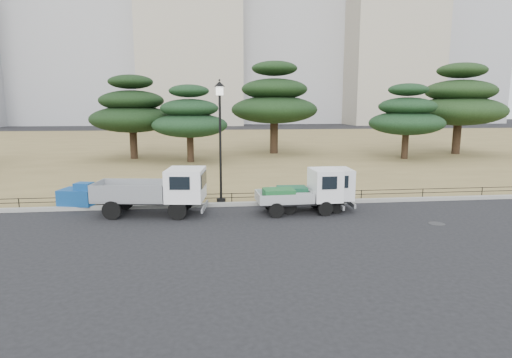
{
  "coord_description": "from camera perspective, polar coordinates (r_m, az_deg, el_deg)",
  "views": [
    {
      "loc": [
        -2.11,
        -15.89,
        4.43
      ],
      "look_at": [
        0.0,
        2.0,
        1.3
      ],
      "focal_mm": 30.0,
      "sensor_mm": 36.0,
      "label": 1
    }
  ],
  "objects": [
    {
      "name": "truck_kei_rear",
      "position": [
        18.3,
        8.23,
        -1.41
      ],
      "size": [
        3.43,
        1.58,
        1.77
      ],
      "rotation": [
        0.0,
        0.0,
        -0.04
      ],
      "color": "black",
      "rests_on": "ground"
    },
    {
      "name": "pine_east_far",
      "position": [
        41.67,
        25.5,
        9.26
      ],
      "size": [
        7.81,
        7.81,
        7.85
      ],
      "color": "black",
      "rests_on": "lawn"
    },
    {
      "name": "pine_west_near",
      "position": [
        35.68,
        -16.2,
        8.73
      ],
      "size": [
        6.62,
        6.62,
        6.62
      ],
      "color": "black",
      "rests_on": "lawn"
    },
    {
      "name": "pine_center_right",
      "position": [
        38.2,
        2.45,
        10.42
      ],
      "size": [
        7.57,
        7.57,
        8.03
      ],
      "color": "black",
      "rests_on": "lawn"
    },
    {
      "name": "tower_east",
      "position": [
        108.34,
        17.33,
        19.85
      ],
      "size": [
        20.0,
        18.0,
        48.0
      ],
      "primitive_type": "cube",
      "color": "#AAA08C",
      "rests_on": "ground"
    },
    {
      "name": "pine_east_near",
      "position": [
        36.28,
        19.46,
        7.97
      ],
      "size": [
        5.89,
        5.89,
        5.95
      ],
      "color": "black",
      "rests_on": "lawn"
    },
    {
      "name": "curb",
      "position": [
        19.11,
        -0.21,
        -3.3
      ],
      "size": [
        120.0,
        0.25,
        0.16
      ],
      "primitive_type": "cube",
      "color": "gray",
      "rests_on": "ground"
    },
    {
      "name": "tarp_pile",
      "position": [
        20.09,
        -22.53,
        -2.07
      ],
      "size": [
        1.69,
        1.41,
        0.98
      ],
      "rotation": [
        0.0,
        0.0,
        -0.26
      ],
      "color": "navy",
      "rests_on": "lawn"
    },
    {
      "name": "lawn",
      "position": [
        46.74,
        -4.13,
        4.49
      ],
      "size": [
        120.0,
        56.0,
        0.15
      ],
      "primitive_type": "cube",
      "color": "olive",
      "rests_on": "ground"
    },
    {
      "name": "street_lamp",
      "position": [
        18.81,
        -4.82,
        7.66
      ],
      "size": [
        0.47,
        0.47,
        5.28
      ],
      "color": "black",
      "rests_on": "lawn"
    },
    {
      "name": "pine_center_left",
      "position": [
        32.73,
        -8.85,
        8.09
      ],
      "size": [
        5.68,
        5.68,
        5.77
      ],
      "color": "black",
      "rests_on": "lawn"
    },
    {
      "name": "truck_kei_front",
      "position": [
        17.81,
        6.58,
        -1.64
      ],
      "size": [
        3.47,
        1.6,
        1.81
      ],
      "rotation": [
        0.0,
        0.0,
        0.04
      ],
      "color": "black",
      "rests_on": "ground"
    },
    {
      "name": "ground",
      "position": [
        16.63,
        0.81,
        -5.59
      ],
      "size": [
        220.0,
        220.0,
        0.0
      ],
      "primitive_type": "plane",
      "color": "black"
    },
    {
      "name": "manhole",
      "position": [
        17.59,
        22.96,
        -5.51
      ],
      "size": [
        0.6,
        0.6,
        0.01
      ],
      "primitive_type": "cylinder",
      "color": "#2D2D30",
      "rests_on": "ground"
    },
    {
      "name": "truck_large",
      "position": [
        17.77,
        -13.04,
        -1.34
      ],
      "size": [
        4.55,
        2.26,
        1.9
      ],
      "rotation": [
        0.0,
        0.0,
        -0.13
      ],
      "color": "black",
      "rests_on": "ground"
    },
    {
      "name": "pipe_fence",
      "position": [
        19.18,
        -0.26,
        -2.15
      ],
      "size": [
        38.0,
        0.04,
        0.4
      ],
      "color": "black",
      "rests_on": "lawn"
    }
  ]
}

